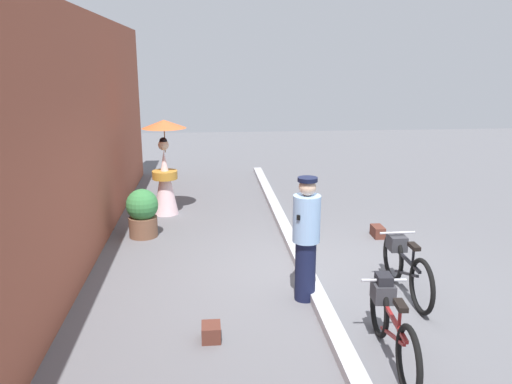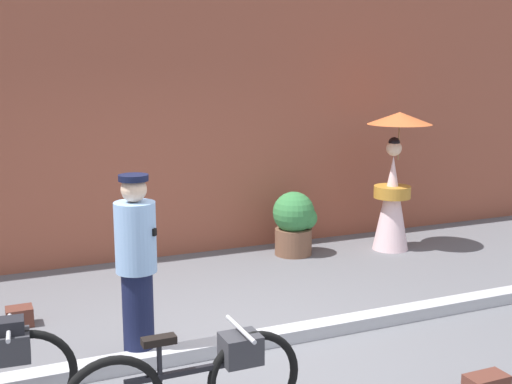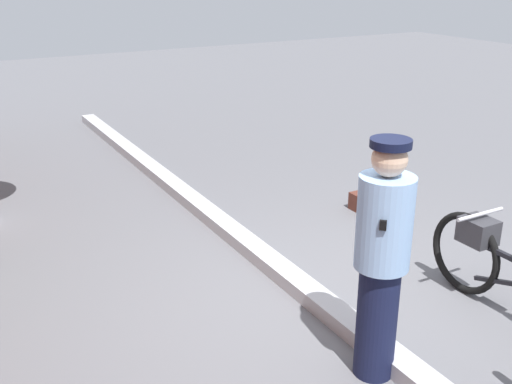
{
  "view_description": "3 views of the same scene",
  "coord_description": "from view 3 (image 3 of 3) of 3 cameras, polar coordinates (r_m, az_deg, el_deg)",
  "views": [
    {
      "loc": [
        -6.54,
        1.34,
        2.96
      ],
      "look_at": [
        0.52,
        0.66,
        1.12
      ],
      "focal_mm": 35.82,
      "sensor_mm": 36.0,
      "label": 1
    },
    {
      "loc": [
        -1.86,
        -5.06,
        2.46
      ],
      "look_at": [
        0.56,
        0.5,
        1.29
      ],
      "focal_mm": 46.5,
      "sensor_mm": 36.0,
      "label": 2
    },
    {
      "loc": [
        -3.21,
        2.46,
        2.53
      ],
      "look_at": [
        0.28,
        0.5,
        1.02
      ],
      "focal_mm": 42.79,
      "sensor_mm": 36.0,
      "label": 3
    }
  ],
  "objects": [
    {
      "name": "backpack_spare",
      "position": [
        6.68,
        10.1,
        -1.02
      ],
      "size": [
        0.32,
        0.18,
        0.19
      ],
      "color": "#592D23",
      "rests_on": "ground_plane"
    },
    {
      "name": "sidewalk_curb",
      "position": [
        4.74,
        7.09,
        -10.96
      ],
      "size": [
        14.0,
        0.2,
        0.12
      ],
      "primitive_type": "cube",
      "color": "#B2B2B7",
      "rests_on": "ground_plane"
    },
    {
      "name": "person_officer",
      "position": [
        3.83,
        11.67,
        -5.98
      ],
      "size": [
        0.34,
        0.34,
        1.59
      ],
      "color": "#141938",
      "rests_on": "ground_plane"
    },
    {
      "name": "ground_plane",
      "position": [
        4.77,
        7.06,
        -11.57
      ],
      "size": [
        30.0,
        30.0,
        0.0
      ],
      "primitive_type": "plane",
      "color": "slate"
    },
    {
      "name": "bicycle_far_side",
      "position": [
        4.95,
        22.58,
        -6.68
      ],
      "size": [
        1.65,
        0.48,
        0.76
      ],
      "color": "black",
      "rests_on": "ground_plane"
    }
  ]
}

